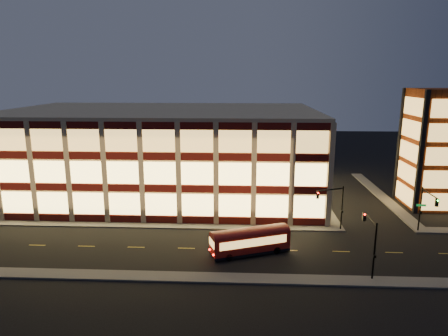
{
  "coord_description": "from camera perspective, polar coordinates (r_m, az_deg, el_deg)",
  "views": [
    {
      "loc": [
        10.55,
        -49.36,
        19.71
      ],
      "look_at": [
        7.75,
        8.0,
        6.55
      ],
      "focal_mm": 32.0,
      "sensor_mm": 36.0,
      "label": 1
    }
  ],
  "objects": [
    {
      "name": "sidewalk_office_east",
      "position": [
        70.31,
        12.9,
        -3.64
      ],
      "size": [
        2.0,
        30.0,
        0.15
      ],
      "primitive_type": "cube",
      "color": "#514F4C",
      "rests_on": "ground"
    },
    {
      "name": "traffic_signal_far",
      "position": [
        53.28,
        15.35,
        -4.59
      ],
      "size": [
        3.79,
        1.87,
        6.0
      ],
      "color": "black",
      "rests_on": "ground"
    },
    {
      "name": "ground",
      "position": [
        54.18,
        -8.73,
        -8.58
      ],
      "size": [
        200.0,
        200.0,
        0.0
      ],
      "primitive_type": "plane",
      "color": "black",
      "rests_on": "ground"
    },
    {
      "name": "office_building",
      "position": [
        68.76,
        -8.56,
        2.32
      ],
      "size": [
        50.45,
        30.45,
        14.5
      ],
      "color": "tan",
      "rests_on": "ground"
    },
    {
      "name": "sidewalk_tower_west",
      "position": [
        73.06,
        21.44,
        -3.6
      ],
      "size": [
        2.0,
        30.0,
        0.15
      ],
      "primitive_type": "cube",
      "color": "#514F4C",
      "rests_on": "ground"
    },
    {
      "name": "trolley_bus",
      "position": [
        46.02,
        3.74,
        -10.16
      ],
      "size": [
        9.25,
        5.37,
        3.06
      ],
      "rotation": [
        0.0,
        0.0,
        0.37
      ],
      "color": "maroon",
      "rests_on": "ground"
    },
    {
      "name": "sidewalk_near",
      "position": [
        42.65,
        -12.28,
        -14.82
      ],
      "size": [
        100.0,
        2.0,
        0.15
      ],
      "primitive_type": "cube",
      "color": "#514F4C",
      "rests_on": "ground"
    },
    {
      "name": "sidewalk_office_south",
      "position": [
        55.72,
        -11.59,
        -8.0
      ],
      "size": [
        54.0,
        2.0,
        0.15
      ],
      "primitive_type": "cube",
      "color": "#514F4C",
      "rests_on": "ground"
    },
    {
      "name": "traffic_signal_right",
      "position": [
        56.08,
        26.91,
        -4.69
      ],
      "size": [
        1.2,
        4.37,
        6.0
      ],
      "color": "black",
      "rests_on": "ground"
    },
    {
      "name": "traffic_signal_near",
      "position": [
        43.35,
        20.22,
        -8.99
      ],
      "size": [
        0.32,
        4.45,
        6.0
      ],
      "color": "black",
      "rests_on": "ground"
    },
    {
      "name": "stair_tower",
      "position": [
        68.83,
        28.06,
        2.43
      ],
      "size": [
        8.6,
        8.6,
        18.0
      ],
      "color": "#8C3814",
      "rests_on": "ground"
    }
  ]
}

